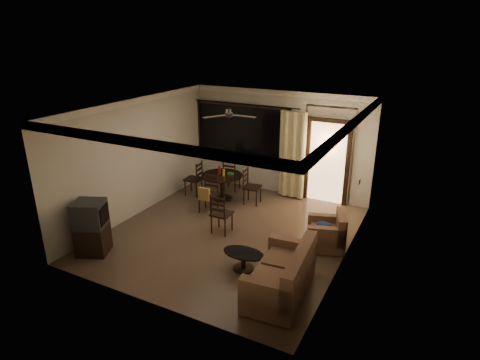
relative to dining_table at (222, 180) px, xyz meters
The scene contains 12 objects.
ground 2.02m from the dining_table, 55.33° to the right, with size 5.50×5.50×0.00m, color #7F6651.
room_shell 2.14m from the dining_table, ahead, with size 5.50×6.70×5.50m.
dining_table is the anchor object (origin of this frame).
dining_chair_west 0.88m from the dining_table, behind, with size 0.46×0.46×0.95m.
dining_chair_east 0.87m from the dining_table, ahead, with size 0.46×0.46×0.95m.
dining_chair_south 0.89m from the dining_table, 83.83° to the right, with size 0.46×0.52×0.95m.
dining_chair_north 0.74m from the dining_table, 97.33° to the left, with size 0.46×0.46×0.95m.
tv_cabinet 3.71m from the dining_table, 104.65° to the right, with size 0.74×0.72×1.12m.
sofa 4.32m from the dining_table, 46.54° to the right, with size 0.99×1.68×0.87m.
armchair 3.44m from the dining_table, 20.88° to the right, with size 0.95×0.95×0.76m.
coffee_table 3.42m from the dining_table, 53.68° to the right, with size 0.81×0.48×0.35m.
side_chair 1.91m from the dining_table, 60.82° to the right, with size 0.43×0.43×0.94m.
Camera 1 is at (3.84, -6.96, 4.23)m, focal length 30.00 mm.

